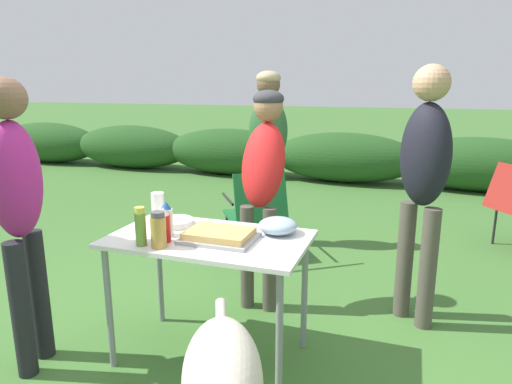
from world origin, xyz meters
The scene contains 16 objects.
ground_plane centered at (0.00, 0.00, 0.00)m, with size 60.00×60.00×0.00m, color #3D6B2D.
shrub_hedge centered at (0.00, 5.20, 0.40)m, with size 14.40×0.90×0.80m.
folding_table centered at (0.00, 0.00, 0.66)m, with size 1.10×0.64×0.74m.
food_tray centered at (0.08, -0.03, 0.77)m, with size 0.39×0.29×0.06m.
plate_stack centered at (-0.28, 0.13, 0.76)m, with size 0.23×0.23×0.04m, color white.
mixing_bowl centered at (0.35, 0.18, 0.79)m, with size 0.22×0.22×0.09m, color #99B2CC.
paper_cup_stack centered at (-0.45, 0.23, 0.82)m, with size 0.08×0.08×0.16m, color white.
relish_jar centered at (-0.28, -0.24, 0.84)m, with size 0.06×0.06×0.21m.
ketchup_bottle centered at (-0.19, -0.15, 0.83)m, with size 0.07×0.07×0.19m.
spice_jar centered at (-0.17, -0.23, 0.83)m, with size 0.08×0.08×0.19m.
mayo_bottle centered at (-0.23, -0.05, 0.83)m, with size 0.07×0.07×0.20m.
standing_person_with_beanie centered at (0.07, 0.77, 0.98)m, with size 0.31×0.44×1.53m.
standing_person_in_olive_jacket centered at (1.11, 0.83, 1.03)m, with size 0.42×0.41×1.68m.
standing_person_in_gray_fleece centered at (-0.29, 2.00, 1.04)m, with size 0.41×0.31×1.69m.
standing_person_in_navy_coat centered at (-0.91, -0.40, 0.98)m, with size 0.31×0.38×1.60m.
camp_chair_green_behind_table centered at (-0.25, 1.52, 0.47)m, with size 0.71×0.75×0.83m.
Camera 1 is at (1.03, -2.19, 1.57)m, focal length 32.00 mm.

